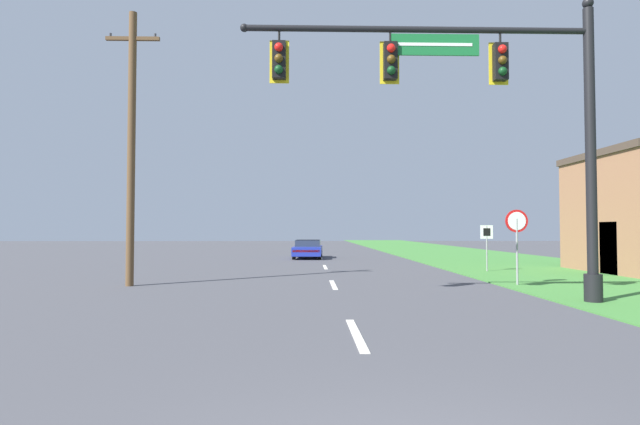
{
  "coord_description": "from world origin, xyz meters",
  "views": [
    {
      "loc": [
        -0.86,
        -2.94,
        1.87
      ],
      "look_at": [
        0.0,
        32.62,
        3.1
      ],
      "focal_mm": 28.0,
      "sensor_mm": 36.0,
      "label": 1
    }
  ],
  "objects_px": {
    "car_ahead": "(308,249)",
    "stop_sign": "(517,230)",
    "route_sign_post": "(487,237)",
    "signal_mast": "(495,111)",
    "utility_pole_near": "(131,143)"
  },
  "relations": [
    {
      "from": "car_ahead",
      "to": "stop_sign",
      "type": "height_order",
      "value": "stop_sign"
    },
    {
      "from": "car_ahead",
      "to": "route_sign_post",
      "type": "relative_size",
      "value": 2.31
    },
    {
      "from": "signal_mast",
      "to": "route_sign_post",
      "type": "bearing_deg",
      "value": 71.49
    },
    {
      "from": "signal_mast",
      "to": "stop_sign",
      "type": "relative_size",
      "value": 3.68
    },
    {
      "from": "stop_sign",
      "to": "utility_pole_near",
      "type": "bearing_deg",
      "value": 178.83
    },
    {
      "from": "route_sign_post",
      "to": "stop_sign",
      "type": "bearing_deg",
      "value": -99.9
    },
    {
      "from": "signal_mast",
      "to": "route_sign_post",
      "type": "distance_m",
      "value": 10.48
    },
    {
      "from": "signal_mast",
      "to": "utility_pole_near",
      "type": "bearing_deg",
      "value": 158.48
    },
    {
      "from": "signal_mast",
      "to": "stop_sign",
      "type": "xyz_separation_m",
      "value": [
        2.2,
        3.97,
        -3.06
      ]
    },
    {
      "from": "car_ahead",
      "to": "route_sign_post",
      "type": "distance_m",
      "value": 13.59
    },
    {
      "from": "route_sign_post",
      "to": "car_ahead",
      "type": "bearing_deg",
      "value": 125.84
    },
    {
      "from": "route_sign_post",
      "to": "utility_pole_near",
      "type": "xyz_separation_m",
      "value": [
        -13.88,
        -5.18,
        3.25
      ]
    },
    {
      "from": "car_ahead",
      "to": "utility_pole_near",
      "type": "relative_size",
      "value": 0.51
    },
    {
      "from": "stop_sign",
      "to": "route_sign_post",
      "type": "xyz_separation_m",
      "value": [
        0.95,
        5.44,
        -0.34
      ]
    },
    {
      "from": "car_ahead",
      "to": "route_sign_post",
      "type": "bearing_deg",
      "value": -54.16
    }
  ]
}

